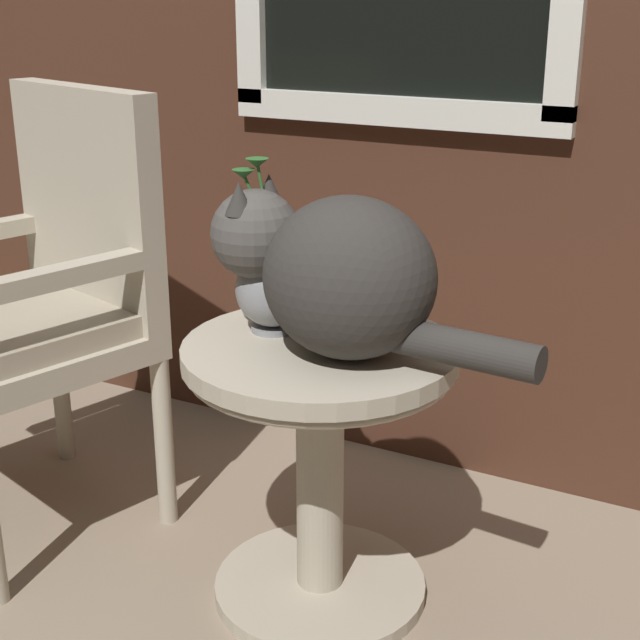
{
  "coord_description": "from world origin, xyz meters",
  "views": [
    {
      "loc": [
        0.84,
        -1.3,
        1.2
      ],
      "look_at": [
        0.07,
        0.15,
        0.61
      ],
      "focal_mm": 51.92,
      "sensor_mm": 36.0,
      "label": 1
    }
  ],
  "objects_px": {
    "wicker_chair": "(42,294)",
    "cat": "(338,273)",
    "wicker_side_table": "(320,432)",
    "pewter_vase_with_ivy": "(272,283)"
  },
  "relations": [
    {
      "from": "cat",
      "to": "pewter_vase_with_ivy",
      "type": "relative_size",
      "value": 1.95
    },
    {
      "from": "wicker_side_table",
      "to": "cat",
      "type": "relative_size",
      "value": 0.85
    },
    {
      "from": "wicker_side_table",
      "to": "cat",
      "type": "bearing_deg",
      "value": -20.1
    },
    {
      "from": "wicker_side_table",
      "to": "cat",
      "type": "xyz_separation_m",
      "value": [
        0.05,
        -0.02,
        0.34
      ]
    },
    {
      "from": "wicker_side_table",
      "to": "pewter_vase_with_ivy",
      "type": "xyz_separation_m",
      "value": [
        -0.12,
        0.03,
        0.28
      ]
    },
    {
      "from": "pewter_vase_with_ivy",
      "to": "wicker_side_table",
      "type": "bearing_deg",
      "value": -12.14
    },
    {
      "from": "wicker_chair",
      "to": "cat",
      "type": "relative_size",
      "value": 1.51
    },
    {
      "from": "wicker_side_table",
      "to": "wicker_chair",
      "type": "height_order",
      "value": "wicker_chair"
    },
    {
      "from": "wicker_side_table",
      "to": "wicker_chair",
      "type": "bearing_deg",
      "value": 179.47
    },
    {
      "from": "wicker_chair",
      "to": "pewter_vase_with_ivy",
      "type": "height_order",
      "value": "wicker_chair"
    }
  ]
}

